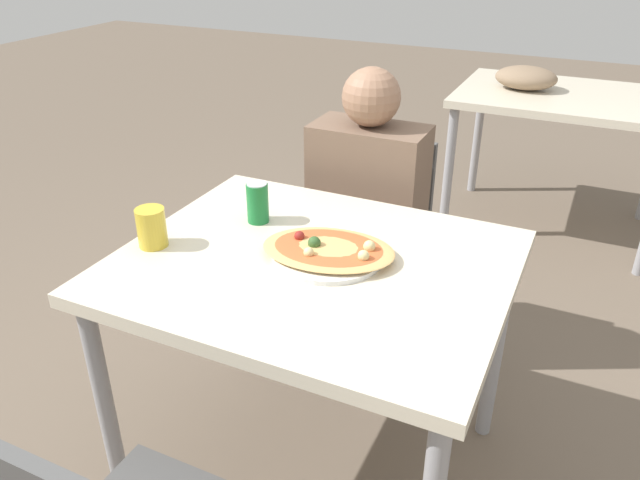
{
  "coord_description": "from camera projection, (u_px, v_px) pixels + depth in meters",
  "views": [
    {
      "loc": [
        0.64,
        -1.33,
        1.61
      ],
      "look_at": [
        0.01,
        0.01,
        0.83
      ],
      "focal_mm": 35.0,
      "sensor_mm": 36.0,
      "label": 1
    }
  ],
  "objects": [
    {
      "name": "ground_plane",
      "position": [
        315.0,
        462.0,
        2.06
      ],
      "size": [
        14.0,
        14.0,
        0.0
      ],
      "primitive_type": "plane",
      "color": "#6B5B4C"
    },
    {
      "name": "background_table",
      "position": [
        558.0,
        104.0,
        3.27
      ],
      "size": [
        1.1,
        0.8,
        0.89
      ],
      "color": "beige",
      "rests_on": "ground_plane"
    },
    {
      "name": "person_seated",
      "position": [
        366.0,
        197.0,
        2.3
      ],
      "size": [
        0.41,
        0.25,
        1.15
      ],
      "rotation": [
        0.0,
        0.0,
        3.14
      ],
      "color": "#2D2D38",
      "rests_on": "ground_plane"
    },
    {
      "name": "soda_can",
      "position": [
        258.0,
        203.0,
        1.88
      ],
      "size": [
        0.07,
        0.07,
        0.12
      ],
      "color": "#197233",
      "rests_on": "dining_table"
    },
    {
      "name": "chair_far_seated",
      "position": [
        375.0,
        233.0,
        2.48
      ],
      "size": [
        0.4,
        0.4,
        0.84
      ],
      "rotation": [
        0.0,
        0.0,
        3.14
      ],
      "color": "#4C4C4C",
      "rests_on": "ground_plane"
    },
    {
      "name": "pizza_main",
      "position": [
        329.0,
        251.0,
        1.7
      ],
      "size": [
        0.4,
        0.31,
        0.06
      ],
      "color": "white",
      "rests_on": "dining_table"
    },
    {
      "name": "drink_glass",
      "position": [
        152.0,
        227.0,
        1.74
      ],
      "size": [
        0.08,
        0.08,
        0.11
      ],
      "color": "gold",
      "rests_on": "dining_table"
    },
    {
      "name": "dining_table",
      "position": [
        314.0,
        286.0,
        1.74
      ],
      "size": [
        1.05,
        0.87,
        0.77
      ],
      "color": "beige",
      "rests_on": "ground_plane"
    }
  ]
}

